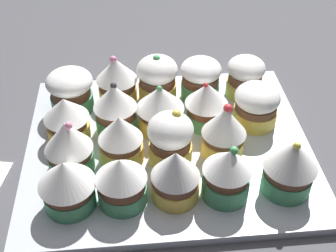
{
  "coord_description": "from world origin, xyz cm",
  "views": [
    {
      "loc": [
        -4.07,
        -44.22,
        42.34
      ],
      "look_at": [
        0.0,
        0.0,
        4.2
      ],
      "focal_mm": 47.71,
      "sensor_mm": 36.0,
      "label": 1
    }
  ],
  "objects_px": {
    "cupcake_10": "(115,108)",
    "cupcake_17": "(201,78)",
    "cupcake_13": "(256,104)",
    "cupcake_5": "(68,146)",
    "cupcake_3": "(227,173)",
    "cupcake_8": "(224,131)",
    "cupcake_12": "(207,103)",
    "cupcake_15": "(117,79)",
    "cupcake_1": "(121,180)",
    "cupcake_14": "(70,90)",
    "cupcake_0": "(67,183)",
    "cupcake_6": "(121,139)",
    "cupcake_2": "(176,175)",
    "cupcake_4": "(290,166)",
    "cupcake_9": "(67,118)",
    "cupcake_7": "(173,139)",
    "baking_tray": "(168,146)",
    "cupcake_11": "(160,107)",
    "cupcake_18": "(245,76)",
    "cupcake_16": "(157,78)"
  },
  "relations": [
    {
      "from": "cupcake_3",
      "to": "cupcake_14",
      "type": "bearing_deg",
      "value": 136.04
    },
    {
      "from": "cupcake_7",
      "to": "cupcake_4",
      "type": "bearing_deg",
      "value": -25.04
    },
    {
      "from": "cupcake_3",
      "to": "cupcake_8",
      "type": "height_order",
      "value": "cupcake_8"
    },
    {
      "from": "baking_tray",
      "to": "cupcake_13",
      "type": "bearing_deg",
      "value": 14.61
    },
    {
      "from": "cupcake_1",
      "to": "cupcake_5",
      "type": "bearing_deg",
      "value": 136.6
    },
    {
      "from": "cupcake_8",
      "to": "cupcake_12",
      "type": "xyz_separation_m",
      "value": [
        -0.01,
        0.06,
        -0.0
      ]
    },
    {
      "from": "cupcake_17",
      "to": "cupcake_9",
      "type": "bearing_deg",
      "value": -158.64
    },
    {
      "from": "cupcake_8",
      "to": "cupcake_9",
      "type": "distance_m",
      "value": 0.21
    },
    {
      "from": "cupcake_6",
      "to": "cupcake_12",
      "type": "relative_size",
      "value": 1.01
    },
    {
      "from": "cupcake_5",
      "to": "cupcake_11",
      "type": "bearing_deg",
      "value": 29.63
    },
    {
      "from": "cupcake_7",
      "to": "cupcake_13",
      "type": "xyz_separation_m",
      "value": [
        0.12,
        0.07,
        -0.01
      ]
    },
    {
      "from": "cupcake_8",
      "to": "cupcake_10",
      "type": "relative_size",
      "value": 1.0
    },
    {
      "from": "cupcake_0",
      "to": "cupcake_6",
      "type": "distance_m",
      "value": 0.09
    },
    {
      "from": "cupcake_0",
      "to": "cupcake_8",
      "type": "relative_size",
      "value": 0.89
    },
    {
      "from": "cupcake_10",
      "to": "cupcake_13",
      "type": "relative_size",
      "value": 1.23
    },
    {
      "from": "cupcake_2",
      "to": "cupcake_11",
      "type": "bearing_deg",
      "value": 93.58
    },
    {
      "from": "cupcake_4",
      "to": "cupcake_9",
      "type": "bearing_deg",
      "value": 156.07
    },
    {
      "from": "baking_tray",
      "to": "cupcake_3",
      "type": "height_order",
      "value": "cupcake_3"
    },
    {
      "from": "cupcake_1",
      "to": "cupcake_3",
      "type": "bearing_deg",
      "value": -0.61
    },
    {
      "from": "cupcake_14",
      "to": "baking_tray",
      "type": "bearing_deg",
      "value": -33.87
    },
    {
      "from": "cupcake_3",
      "to": "cupcake_12",
      "type": "xyz_separation_m",
      "value": [
        -0.0,
        0.13,
        0.0
      ]
    },
    {
      "from": "cupcake_11",
      "to": "cupcake_18",
      "type": "height_order",
      "value": "cupcake_11"
    },
    {
      "from": "cupcake_9",
      "to": "cupcake_18",
      "type": "relative_size",
      "value": 1.03
    },
    {
      "from": "cupcake_2",
      "to": "cupcake_10",
      "type": "height_order",
      "value": "cupcake_10"
    },
    {
      "from": "cupcake_6",
      "to": "cupcake_9",
      "type": "bearing_deg",
      "value": 144.74
    },
    {
      "from": "cupcake_14",
      "to": "cupcake_7",
      "type": "bearing_deg",
      "value": -42.0
    },
    {
      "from": "cupcake_15",
      "to": "cupcake_17",
      "type": "relative_size",
      "value": 1.15
    },
    {
      "from": "cupcake_4",
      "to": "cupcake_14",
      "type": "xyz_separation_m",
      "value": [
        -0.27,
        0.18,
        -0.01
      ]
    },
    {
      "from": "cupcake_12",
      "to": "cupcake_15",
      "type": "height_order",
      "value": "cupcake_15"
    },
    {
      "from": "cupcake_12",
      "to": "cupcake_13",
      "type": "relative_size",
      "value": 1.12
    },
    {
      "from": "cupcake_7",
      "to": "cupcake_14",
      "type": "bearing_deg",
      "value": 138.0
    },
    {
      "from": "cupcake_3",
      "to": "cupcake_5",
      "type": "height_order",
      "value": "cupcake_5"
    },
    {
      "from": "cupcake_10",
      "to": "cupcake_12",
      "type": "distance_m",
      "value": 0.12
    },
    {
      "from": "cupcake_17",
      "to": "cupcake_4",
      "type": "bearing_deg",
      "value": -68.46
    },
    {
      "from": "cupcake_13",
      "to": "cupcake_5",
      "type": "bearing_deg",
      "value": -164.98
    },
    {
      "from": "cupcake_14",
      "to": "cupcake_0",
      "type": "bearing_deg",
      "value": -86.96
    },
    {
      "from": "cupcake_11",
      "to": "cupcake_15",
      "type": "height_order",
      "value": "cupcake_15"
    },
    {
      "from": "cupcake_8",
      "to": "cupcake_17",
      "type": "relative_size",
      "value": 1.18
    },
    {
      "from": "cupcake_0",
      "to": "cupcake_14",
      "type": "xyz_separation_m",
      "value": [
        -0.01,
        0.18,
        -0.0
      ]
    },
    {
      "from": "cupcake_8",
      "to": "cupcake_7",
      "type": "bearing_deg",
      "value": -173.11
    },
    {
      "from": "baking_tray",
      "to": "cupcake_10",
      "type": "height_order",
      "value": "cupcake_10"
    },
    {
      "from": "cupcake_16",
      "to": "cupcake_17",
      "type": "relative_size",
      "value": 1.15
    },
    {
      "from": "cupcake_1",
      "to": "cupcake_12",
      "type": "relative_size",
      "value": 0.95
    },
    {
      "from": "cupcake_5",
      "to": "cupcake_16",
      "type": "bearing_deg",
      "value": 48.75
    },
    {
      "from": "cupcake_11",
      "to": "cupcake_18",
      "type": "distance_m",
      "value": 0.15
    },
    {
      "from": "cupcake_1",
      "to": "cupcake_6",
      "type": "height_order",
      "value": "cupcake_6"
    },
    {
      "from": "cupcake_11",
      "to": "cupcake_13",
      "type": "xyz_separation_m",
      "value": [
        0.13,
        0.0,
        -0.0
      ]
    },
    {
      "from": "cupcake_1",
      "to": "cupcake_18",
      "type": "height_order",
      "value": "cupcake_1"
    },
    {
      "from": "cupcake_10",
      "to": "cupcake_17",
      "type": "bearing_deg",
      "value": 27.3
    },
    {
      "from": "cupcake_3",
      "to": "cupcake_10",
      "type": "height_order",
      "value": "cupcake_10"
    }
  ]
}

